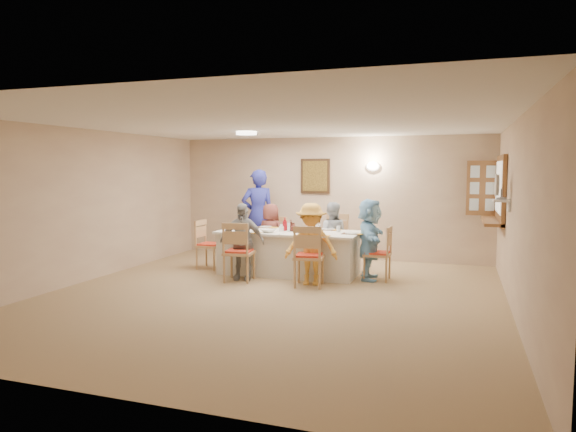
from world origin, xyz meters
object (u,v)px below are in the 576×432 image
(desk_fan, at_px, (499,190))
(condiment_ketchup, at_px, (285,224))
(dining_table, at_px, (289,253))
(diner_back_left, at_px, (271,235))
(chair_back_left, at_px, (273,240))
(chair_front_right, at_px, (309,255))
(chair_back_right, at_px, (333,241))
(chair_left_end, at_px, (210,244))
(caregiver, at_px, (258,215))
(chair_front_left, at_px, (239,251))
(chair_right_end, at_px, (377,253))
(diner_back_right, at_px, (332,236))
(diner_right_end, at_px, (370,239))
(diner_front_left, at_px, (242,241))
(diner_front_right, at_px, (311,244))
(serving_hatch, at_px, (501,190))

(desk_fan, bearing_deg, condiment_ketchup, 169.59)
(dining_table, relative_size, diner_back_left, 2.08)
(chair_back_left, bearing_deg, chair_front_right, -49.46)
(chair_front_right, bearing_deg, chair_back_right, -97.98)
(chair_left_end, distance_m, caregiver, 1.34)
(chair_front_left, bearing_deg, chair_right_end, -166.80)
(diner_back_right, distance_m, diner_right_end, 1.07)
(chair_left_end, xyz_separation_m, chair_right_end, (3.10, 0.00, 0.00))
(diner_front_left, relative_size, diner_right_end, 0.95)
(chair_left_end, relative_size, caregiver, 0.50)
(chair_left_end, distance_m, diner_front_left, 1.18)
(chair_front_left, xyz_separation_m, diner_right_end, (2.02, 0.80, 0.18))
(diner_right_end, distance_m, caregiver, 2.74)
(chair_right_end, relative_size, diner_front_right, 0.70)
(chair_back_left, bearing_deg, chair_left_end, -136.22)
(diner_front_right, bearing_deg, diner_right_end, 31.09)
(chair_right_end, bearing_deg, serving_hatch, 112.92)
(chair_front_left, distance_m, diner_back_left, 1.48)
(diner_front_left, bearing_deg, diner_front_right, -9.82)
(chair_back_right, distance_m, chair_left_end, 2.29)
(diner_back_left, relative_size, diner_back_right, 0.96)
(diner_right_end, height_order, caregiver, caregiver)
(desk_fan, bearing_deg, caregiver, 158.59)
(chair_back_left, relative_size, diner_back_right, 0.74)
(chair_back_right, height_order, diner_right_end, diner_right_end)
(dining_table, distance_m, condiment_ketchup, 0.51)
(diner_right_end, relative_size, condiment_ketchup, 5.75)
(dining_table, xyz_separation_m, diner_back_left, (-0.60, 0.68, 0.21))
(desk_fan, distance_m, diner_back_right, 3.17)
(chair_back_left, bearing_deg, chair_back_right, 3.68)
(chair_back_left, bearing_deg, caregiver, 145.80)
(chair_left_end, height_order, condiment_ketchup, condiment_ketchup)
(desk_fan, bearing_deg, chair_back_right, 153.44)
(chair_right_end, distance_m, diner_right_end, 0.26)
(chair_front_right, bearing_deg, diner_front_right, -97.98)
(chair_back_left, bearing_deg, chair_front_left, -86.32)
(diner_back_right, bearing_deg, diner_right_end, 134.82)
(desk_fan, distance_m, caregiver, 4.78)
(desk_fan, relative_size, chair_front_left, 0.30)
(diner_right_end, bearing_deg, diner_front_right, 123.51)
(chair_back_left, xyz_separation_m, chair_back_right, (1.20, 0.00, 0.04))
(diner_back_right, relative_size, diner_right_end, 0.91)
(chair_front_right, xyz_separation_m, chair_right_end, (0.95, 0.80, -0.04))
(chair_back_right, bearing_deg, caregiver, 176.56)
(chair_front_left, bearing_deg, diner_front_left, -97.21)
(chair_left_end, xyz_separation_m, caregiver, (0.50, 1.15, 0.46))
(dining_table, bearing_deg, serving_hatch, 12.53)
(serving_hatch, bearing_deg, chair_left_end, -171.26)
(chair_front_left, bearing_deg, desk_fan, 175.99)
(chair_left_end, bearing_deg, chair_front_right, -108.69)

